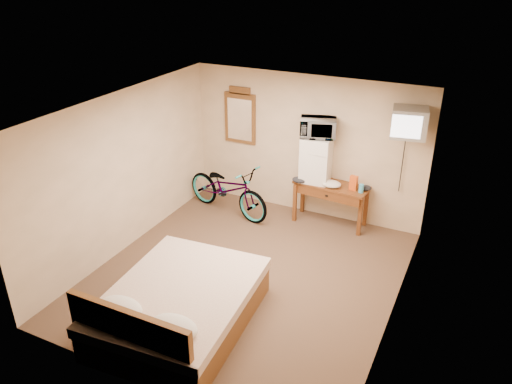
# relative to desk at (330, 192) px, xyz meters

# --- Properties ---
(room) EXTENTS (4.60, 4.64, 2.50)m
(room) POSITION_rel_desk_xyz_m (-0.58, -2.00, 0.63)
(room) COLOR brown
(room) RESTS_ON ground
(desk) EXTENTS (1.29, 0.59, 0.75)m
(desk) POSITION_rel_desk_xyz_m (0.00, 0.00, 0.00)
(desk) COLOR brown
(desk) RESTS_ON floor
(mini_fridge) EXTENTS (0.52, 0.50, 0.79)m
(mini_fridge) POSITION_rel_desk_xyz_m (-0.30, 0.06, 0.52)
(mini_fridge) COLOR white
(mini_fridge) RESTS_ON desk
(microwave) EXTENTS (0.68, 0.56, 0.32)m
(microwave) POSITION_rel_desk_xyz_m (-0.30, 0.06, 1.08)
(microwave) COLOR white
(microwave) RESTS_ON mini_fridge
(snack_bag) EXTENTS (0.13, 0.09, 0.25)m
(snack_bag) POSITION_rel_desk_xyz_m (0.39, -0.03, 0.25)
(snack_bag) COLOR #DD4F13
(snack_bag) RESTS_ON desk
(blue_cup) EXTENTS (0.08, 0.08, 0.14)m
(blue_cup) POSITION_rel_desk_xyz_m (0.53, -0.07, 0.20)
(blue_cup) COLOR #3CA2CF
(blue_cup) RESTS_ON desk
(cloth_cream) EXTENTS (0.34, 0.26, 0.10)m
(cloth_cream) POSITION_rel_desk_xyz_m (0.03, -0.07, 0.18)
(cloth_cream) COLOR beige
(cloth_cream) RESTS_ON desk
(cloth_dark_a) EXTENTS (0.25, 0.19, 0.09)m
(cloth_dark_a) POSITION_rel_desk_xyz_m (-0.52, -0.14, 0.18)
(cloth_dark_a) COLOR black
(cloth_dark_a) RESTS_ON desk
(cloth_dark_b) EXTENTS (0.18, 0.15, 0.08)m
(cloth_dark_b) POSITION_rel_desk_xyz_m (0.59, 0.06, 0.17)
(cloth_dark_b) COLOR black
(cloth_dark_b) RESTS_ON desk
(crt_television) EXTENTS (0.58, 0.63, 0.45)m
(crt_television) POSITION_rel_desk_xyz_m (1.13, 0.02, 1.38)
(crt_television) COLOR black
(crt_television) RESTS_ON room
(wall_mirror) EXTENTS (0.61, 0.04, 1.04)m
(wall_mirror) POSITION_rel_desk_xyz_m (-1.86, 0.27, 1.00)
(wall_mirror) COLOR brown
(wall_mirror) RESTS_ON room
(bicycle) EXTENTS (1.90, 1.03, 0.95)m
(bicycle) POSITION_rel_desk_xyz_m (-1.78, -0.38, -0.15)
(bicycle) COLOR black
(bicycle) RESTS_ON floor
(bed) EXTENTS (1.80, 2.29, 0.90)m
(bed) POSITION_rel_desk_xyz_m (-0.86, -3.37, -0.33)
(bed) COLOR brown
(bed) RESTS_ON floor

